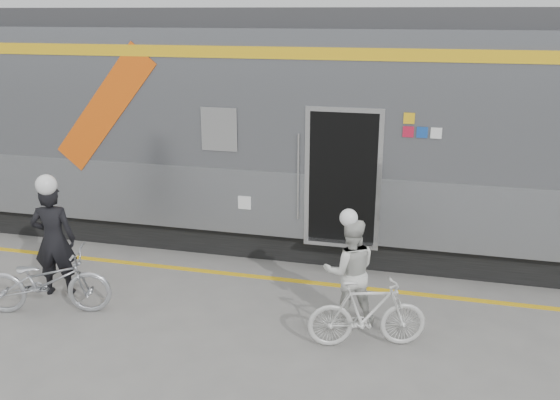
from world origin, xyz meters
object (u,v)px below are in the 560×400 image
(woman, at_px, (350,272))
(bicycle_right, at_px, (367,313))
(man, at_px, (54,240))
(bicycle_left, at_px, (46,281))

(woman, distance_m, bicycle_right, 0.69)
(man, height_order, bicycle_right, man)
(bicycle_right, bearing_deg, bicycle_left, 76.11)
(man, distance_m, bicycle_left, 0.70)
(woman, bearing_deg, bicycle_left, -6.18)
(bicycle_left, xyz_separation_m, bicycle_right, (4.42, 0.19, -0.02))
(bicycle_left, distance_m, bicycle_right, 4.43)
(bicycle_left, height_order, woman, woman)
(man, xyz_separation_m, bicycle_left, (0.20, -0.55, -0.38))
(man, relative_size, woman, 1.15)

